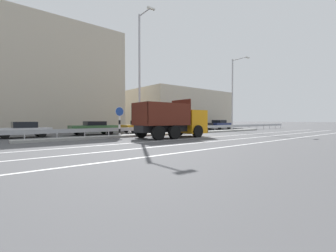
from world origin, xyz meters
TOP-DOWN VIEW (x-y plane):
  - ground_plane at (0.00, 0.00)m, footprint 320.00×320.00m
  - lane_strip_0 at (-3.70, -2.83)m, footprint 52.73×0.16m
  - lane_strip_1 at (-3.70, -5.42)m, footprint 52.73×0.16m
  - lane_strip_2 at (-3.70, -7.87)m, footprint 52.73×0.16m
  - median_island at (0.00, 1.93)m, footprint 29.00×1.10m
  - median_guardrail at (0.00, 3.15)m, footprint 52.73×0.09m
  - dump_truck at (-2.92, -1.06)m, footprint 6.41×2.92m
  - median_road_sign at (-6.87, 1.93)m, footprint 0.78×0.16m
  - street_lamp_1 at (-4.92, 1.74)m, footprint 0.71×2.12m
  - street_lamp_2 at (9.15, 1.67)m, footprint 0.70×2.27m
  - parked_car_1 at (-13.21, 6.77)m, footprint 4.13×2.03m
  - parked_car_2 at (-7.29, 6.63)m, footprint 4.51×2.23m
  - parked_car_3 at (-1.67, 7.05)m, footprint 4.00×2.11m
  - parked_car_4 at (3.41, 6.66)m, footprint 4.19×1.96m
  - parked_car_5 at (8.27, 6.78)m, footprint 4.12×1.93m
  - parked_car_6 at (12.90, 6.74)m, footprint 4.05×2.10m
  - background_building_0 at (-9.75, 18.12)m, footprint 17.41×13.14m
  - background_building_1 at (11.74, 16.70)m, footprint 17.04×14.66m

SIDE VIEW (x-z plane):
  - ground_plane at x=0.00m, z-range 0.00..0.00m
  - lane_strip_0 at x=-3.70m, z-range 0.00..0.01m
  - lane_strip_1 at x=-3.70m, z-range 0.00..0.01m
  - lane_strip_2 at x=-3.70m, z-range 0.00..0.01m
  - median_island at x=0.00m, z-range 0.00..0.18m
  - median_guardrail at x=0.00m, z-range 0.18..0.96m
  - parked_car_1 at x=-13.21m, z-range 0.01..1.34m
  - parked_car_2 at x=-7.29m, z-range 0.03..1.37m
  - parked_car_3 at x=-1.67m, z-range 0.01..1.42m
  - parked_car_6 at x=12.90m, z-range 0.02..1.47m
  - parked_car_5 at x=8.27m, z-range 0.02..1.50m
  - parked_car_4 at x=3.41m, z-range 0.00..1.57m
  - dump_truck at x=-2.92m, z-range -0.40..2.81m
  - median_road_sign at x=-6.87m, z-range 0.09..2.67m
  - background_building_1 at x=11.74m, z-range 0.00..6.54m
  - street_lamp_2 at x=9.15m, z-range 0.49..9.79m
  - street_lamp_1 at x=-4.92m, z-range 0.49..11.33m
  - background_building_0 at x=-9.75m, z-range 0.00..12.98m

